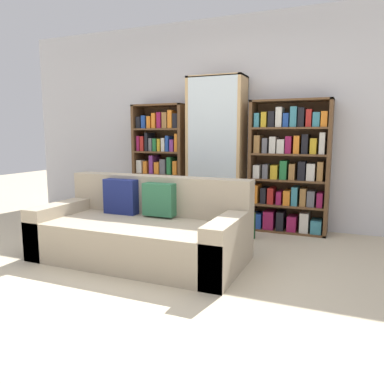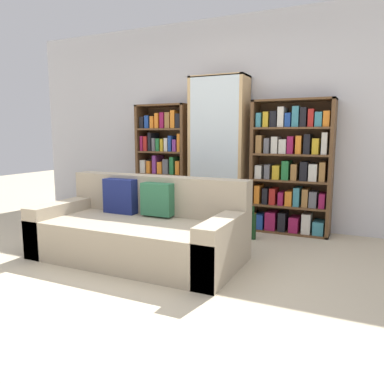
{
  "view_description": "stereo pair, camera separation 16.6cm",
  "coord_description": "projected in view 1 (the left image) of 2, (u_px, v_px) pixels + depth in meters",
  "views": [
    {
      "loc": [
        1.58,
        -2.57,
        1.2
      ],
      "look_at": [
        -0.05,
        1.25,
        0.56
      ],
      "focal_mm": 35.0,
      "sensor_mm": 36.0,
      "label": 1
    },
    {
      "loc": [
        1.73,
        -2.51,
        1.2
      ],
      "look_at": [
        -0.05,
        1.25,
        0.56
      ],
      "focal_mm": 35.0,
      "sensor_mm": 36.0,
      "label": 2
    }
  ],
  "objects": [
    {
      "name": "bookshelf_left",
      "position": [
        161.0,
        165.0,
        5.25
      ],
      "size": [
        0.75,
        0.32,
        1.6
      ],
      "color": "brown",
      "rests_on": "ground"
    },
    {
      "name": "ground_plane",
      "position": [
        139.0,
        279.0,
        3.13
      ],
      "size": [
        16.0,
        16.0,
        0.0
      ],
      "primitive_type": "plane",
      "color": "beige"
    },
    {
      "name": "bookshelf_right",
      "position": [
        289.0,
        169.0,
        4.56
      ],
      "size": [
        0.95,
        0.32,
        1.61
      ],
      "color": "brown",
      "rests_on": "ground"
    },
    {
      "name": "display_cabinet",
      "position": [
        216.0,
        153.0,
        4.88
      ],
      "size": [
        0.73,
        0.36,
        1.93
      ],
      "color": "tan",
      "rests_on": "ground"
    },
    {
      "name": "couch",
      "position": [
        142.0,
        231.0,
        3.64
      ],
      "size": [
        1.99,
        0.96,
        0.78
      ],
      "color": "tan",
      "rests_on": "ground"
    },
    {
      "name": "wine_bottle",
      "position": [
        252.0,
        225.0,
        4.34
      ],
      "size": [
        0.08,
        0.08,
        0.39
      ],
      "color": "#143819",
      "rests_on": "ground"
    },
    {
      "name": "wall_back",
      "position": [
        225.0,
        123.0,
        5.01
      ],
      "size": [
        6.3,
        0.06,
        2.7
      ],
      "color": "silver",
      "rests_on": "ground"
    }
  ]
}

